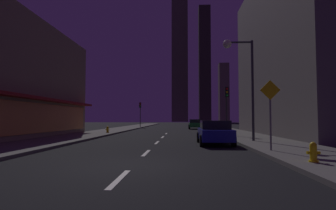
{
  "coord_description": "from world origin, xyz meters",
  "views": [
    {
      "loc": [
        1.62,
        -8.89,
        1.57
      ],
      "look_at": [
        0.0,
        22.18,
        3.15
      ],
      "focal_mm": 28.51,
      "sensor_mm": 36.0,
      "label": 1
    }
  ],
  "objects_px": {
    "pedestrian_crossing_sign": "(270,109)",
    "fire_hydrant_far_left": "(108,130)",
    "street_lamp_right": "(240,65)",
    "car_parked_near": "(215,132)",
    "traffic_light_near_right": "(227,100)",
    "traffic_light_far_left": "(140,109)",
    "car_parked_far": "(195,124)",
    "fire_hydrant_yellow_near": "(313,153)"
  },
  "relations": [
    {
      "from": "street_lamp_right",
      "to": "fire_hydrant_far_left",
      "type": "bearing_deg",
      "value": 140.54
    },
    {
      "from": "traffic_light_far_left",
      "to": "street_lamp_right",
      "type": "distance_m",
      "value": 29.89
    },
    {
      "from": "fire_hydrant_yellow_near",
      "to": "street_lamp_right",
      "type": "height_order",
      "value": "street_lamp_right"
    },
    {
      "from": "traffic_light_far_left",
      "to": "pedestrian_crossing_sign",
      "type": "height_order",
      "value": "traffic_light_far_left"
    },
    {
      "from": "car_parked_near",
      "to": "fire_hydrant_far_left",
      "type": "distance_m",
      "value": 14.05
    },
    {
      "from": "car_parked_far",
      "to": "traffic_light_near_right",
      "type": "height_order",
      "value": "traffic_light_near_right"
    },
    {
      "from": "fire_hydrant_yellow_near",
      "to": "traffic_light_far_left",
      "type": "bearing_deg",
      "value": 107.48
    },
    {
      "from": "car_parked_far",
      "to": "traffic_light_far_left",
      "type": "height_order",
      "value": "traffic_light_far_left"
    },
    {
      "from": "car_parked_far",
      "to": "traffic_light_near_right",
      "type": "bearing_deg",
      "value": -83.55
    },
    {
      "from": "traffic_light_far_left",
      "to": "pedestrian_crossing_sign",
      "type": "bearing_deg",
      "value": -71.4
    },
    {
      "from": "traffic_light_near_right",
      "to": "fire_hydrant_far_left",
      "type": "bearing_deg",
      "value": 163.27
    },
    {
      "from": "car_parked_near",
      "to": "traffic_light_near_right",
      "type": "xyz_separation_m",
      "value": [
        1.9,
        6.92,
        2.45
      ]
    },
    {
      "from": "traffic_light_near_right",
      "to": "traffic_light_far_left",
      "type": "bearing_deg",
      "value": 116.65
    },
    {
      "from": "car_parked_far",
      "to": "fire_hydrant_far_left",
      "type": "xyz_separation_m",
      "value": [
        -9.5,
        -13.38,
        -0.29
      ]
    },
    {
      "from": "traffic_light_near_right",
      "to": "street_lamp_right",
      "type": "bearing_deg",
      "value": -91.18
    },
    {
      "from": "car_parked_near",
      "to": "traffic_light_near_right",
      "type": "height_order",
      "value": "traffic_light_near_right"
    },
    {
      "from": "car_parked_near",
      "to": "fire_hydrant_far_left",
      "type": "bearing_deg",
      "value": 132.57
    },
    {
      "from": "fire_hydrant_far_left",
      "to": "traffic_light_far_left",
      "type": "xyz_separation_m",
      "value": [
        0.4,
        18.49,
        2.74
      ]
    },
    {
      "from": "street_lamp_right",
      "to": "pedestrian_crossing_sign",
      "type": "xyz_separation_m",
      "value": [
        0.22,
        -5.2,
        -3.05
      ]
    },
    {
      "from": "car_parked_near",
      "to": "fire_hydrant_far_left",
      "type": "xyz_separation_m",
      "value": [
        -9.5,
        10.34,
        -0.29
      ]
    },
    {
      "from": "traffic_light_far_left",
      "to": "pedestrian_crossing_sign",
      "type": "xyz_separation_m",
      "value": [
        11.1,
        -32.98,
        -1.18
      ]
    },
    {
      "from": "fire_hydrant_far_left",
      "to": "pedestrian_crossing_sign",
      "type": "bearing_deg",
      "value": -51.56
    },
    {
      "from": "street_lamp_right",
      "to": "pedestrian_crossing_sign",
      "type": "bearing_deg",
      "value": -87.58
    },
    {
      "from": "traffic_light_near_right",
      "to": "pedestrian_crossing_sign",
      "type": "height_order",
      "value": "traffic_light_near_right"
    },
    {
      "from": "car_parked_near",
      "to": "fire_hydrant_yellow_near",
      "type": "xyz_separation_m",
      "value": [
        2.3,
        -7.36,
        -0.29
      ]
    },
    {
      "from": "car_parked_far",
      "to": "fire_hydrant_yellow_near",
      "type": "distance_m",
      "value": 31.17
    },
    {
      "from": "fire_hydrant_far_left",
      "to": "traffic_light_far_left",
      "type": "height_order",
      "value": "traffic_light_far_left"
    },
    {
      "from": "car_parked_far",
      "to": "fire_hydrant_far_left",
      "type": "relative_size",
      "value": 6.48
    },
    {
      "from": "pedestrian_crossing_sign",
      "to": "car_parked_far",
      "type": "bearing_deg",
      "value": 94.1
    },
    {
      "from": "street_lamp_right",
      "to": "fire_hydrant_yellow_near",
      "type": "bearing_deg",
      "value": -86.46
    },
    {
      "from": "car_parked_far",
      "to": "fire_hydrant_yellow_near",
      "type": "height_order",
      "value": "car_parked_far"
    },
    {
      "from": "fire_hydrant_yellow_near",
      "to": "fire_hydrant_far_left",
      "type": "relative_size",
      "value": 1.0
    },
    {
      "from": "traffic_light_far_left",
      "to": "fire_hydrant_far_left",
      "type": "bearing_deg",
      "value": -91.24
    },
    {
      "from": "street_lamp_right",
      "to": "car_parked_near",
      "type": "bearing_deg",
      "value": -149.28
    },
    {
      "from": "pedestrian_crossing_sign",
      "to": "traffic_light_far_left",
      "type": "bearing_deg",
      "value": 108.6
    },
    {
      "from": "fire_hydrant_far_left",
      "to": "street_lamp_right",
      "type": "relative_size",
      "value": 0.1
    },
    {
      "from": "car_parked_far",
      "to": "car_parked_near",
      "type": "bearing_deg",
      "value": -90.0
    },
    {
      "from": "street_lamp_right",
      "to": "pedestrian_crossing_sign",
      "type": "height_order",
      "value": "street_lamp_right"
    },
    {
      "from": "traffic_light_near_right",
      "to": "pedestrian_crossing_sign",
      "type": "xyz_separation_m",
      "value": [
        0.1,
        -11.06,
        -1.18
      ]
    },
    {
      "from": "fire_hydrant_far_left",
      "to": "pedestrian_crossing_sign",
      "type": "relative_size",
      "value": 0.21
    },
    {
      "from": "pedestrian_crossing_sign",
      "to": "fire_hydrant_far_left",
      "type": "bearing_deg",
      "value": 128.44
    },
    {
      "from": "car_parked_near",
      "to": "street_lamp_right",
      "type": "bearing_deg",
      "value": 30.72
    }
  ]
}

